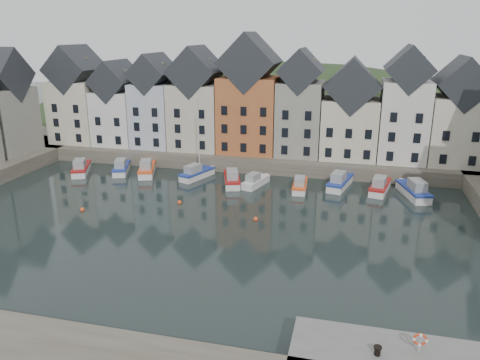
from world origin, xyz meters
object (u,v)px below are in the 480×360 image
(boat_a, at_px, (81,168))
(mooring_bollard, at_px, (378,350))
(life_ring_post, at_px, (420,340))
(boat_d, at_px, (196,173))

(boat_a, xyz_separation_m, mooring_bollard, (40.43, -34.16, 1.58))
(boat_a, distance_m, life_ring_post, 54.28)
(boat_d, relative_size, life_ring_post, 8.88)
(boat_d, xyz_separation_m, life_ring_post, (25.63, -35.09, 2.11))
(boat_a, relative_size, boat_d, 0.58)
(life_ring_post, bearing_deg, boat_d, 126.15)
(boat_d, relative_size, mooring_bollard, 20.61)
(boat_a, height_order, mooring_bollard, mooring_bollard)
(boat_d, distance_m, mooring_bollard, 42.80)
(boat_a, xyz_separation_m, life_ring_post, (42.74, -33.39, 2.13))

